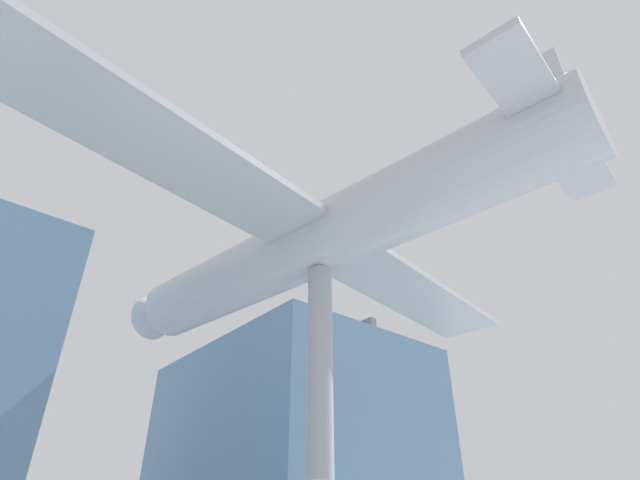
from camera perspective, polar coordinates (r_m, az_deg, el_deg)
The scene contains 3 objects.
glass_pavilion_right at distance 27.36m, azimuth -3.20°, elevation -23.73°, with size 10.14×13.13×10.70m.
support_pylon_central at distance 11.44m, azimuth -0.00°, elevation -19.99°, with size 0.59×0.59×7.35m.
suspended_airplane at distance 13.28m, azimuth -0.72°, elevation -0.30°, with size 17.20×15.26×2.93m.
Camera 1 is at (-7.20, -8.60, 1.39)m, focal length 28.00 mm.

